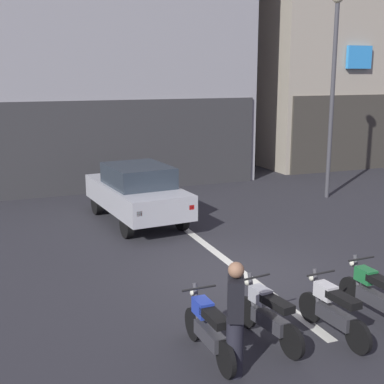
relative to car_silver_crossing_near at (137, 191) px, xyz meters
name	(u,v)px	position (x,y,z in m)	size (l,w,h in m)	color
ground_plane	(246,276)	(1.00, -4.77, -0.89)	(120.00, 120.00, 0.00)	#2B2B30
lane_centre_line	(158,208)	(1.00, 1.23, -0.88)	(0.20, 18.00, 0.01)	silver
car_silver_crossing_near	(137,191)	(0.00, 0.00, 0.00)	(2.14, 4.25, 1.64)	black
street_lamp	(333,75)	(6.79, 0.64, 3.14)	(0.36, 0.36, 6.60)	#47474C
motorcycle_blue_row_leftmost	(208,328)	(-1.00, -7.45, -0.43)	(0.55, 1.67, 0.98)	black
motorcycle_silver_row_left_mid	(267,314)	(0.05, -7.36, -0.43)	(0.55, 1.66, 0.98)	black
motorcycle_white_row_centre	(333,310)	(1.09, -7.59, -0.43)	(0.55, 1.67, 0.98)	black
motorcycle_green_row_right_mid	(373,292)	(2.14, -7.27, -0.43)	(0.55, 1.67, 0.98)	black
person_by_motorcycles	(235,319)	(-0.85, -8.06, -0.03)	(0.35, 0.42, 1.67)	#23232D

